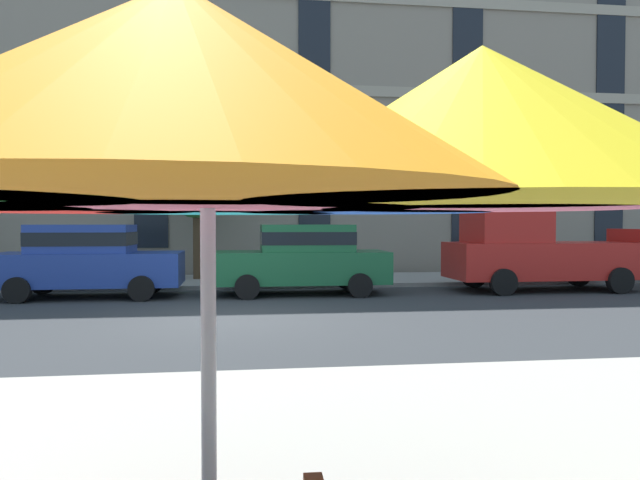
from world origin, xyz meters
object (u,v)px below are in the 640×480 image
object	(u,v)px
sedan_blue	(87,259)
patio_umbrella	(208,151)
street_tree_middle	(199,183)
pickup_red	(536,253)
sedan_green	(303,257)

from	to	relation	value
sedan_blue	patio_umbrella	world-z (taller)	patio_umbrella
street_tree_middle	patio_umbrella	bearing A→B (deg)	-85.99
pickup_red	street_tree_middle	size ratio (longest dim) A/B	1.17
pickup_red	patio_umbrella	bearing A→B (deg)	-122.15
sedan_green	patio_umbrella	xyz separation A→B (m)	(-1.68, -12.70, 1.13)
sedan_green	pickup_red	distance (m)	6.30
sedan_blue	patio_umbrella	bearing A→B (deg)	-74.23
sedan_blue	pickup_red	size ratio (longest dim) A/B	0.86
sedan_blue	pickup_red	bearing A→B (deg)	0.00
sedan_blue	patio_umbrella	size ratio (longest dim) A/B	1.25
patio_umbrella	sedan_green	bearing A→B (deg)	82.45
patio_umbrella	sedan_blue	bearing A→B (deg)	105.77
street_tree_middle	patio_umbrella	size ratio (longest dim) A/B	1.24
sedan_blue	sedan_green	world-z (taller)	same
sedan_green	pickup_red	bearing A→B (deg)	0.00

